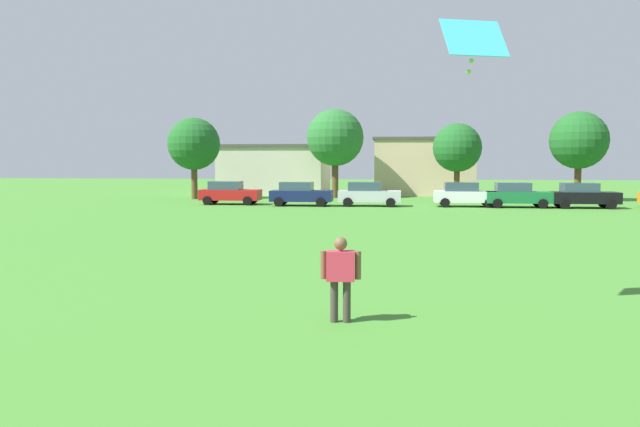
{
  "coord_description": "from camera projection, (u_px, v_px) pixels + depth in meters",
  "views": [
    {
      "loc": [
        3.5,
        0.54,
        3.16
      ],
      "look_at": [
        2.22,
        10.91,
        2.3
      ],
      "focal_mm": 36.29,
      "sensor_mm": 36.0,
      "label": 1
    }
  ],
  "objects": [
    {
      "name": "ground_plane",
      "position": [
        323.0,
        229.0,
        29.82
      ],
      "size": [
        160.0,
        160.0,
        0.0
      ],
      "primitive_type": "plane",
      "color": "#42842D"
    },
    {
      "name": "adult_bystander",
      "position": [
        341.0,
        272.0,
        12.59
      ],
      "size": [
        0.8,
        0.34,
        1.68
      ],
      "rotation": [
        0.0,
        0.0,
        3.2
      ],
      "color": "#3F3833",
      "rests_on": "ground"
    },
    {
      "name": "kite",
      "position": [
        474.0,
        40.0,
        13.34
      ],
      "size": [
        1.45,
        1.01,
        1.16
      ],
      "color": "#3FBFE5"
    },
    {
      "name": "parked_car_red_0",
      "position": [
        229.0,
        193.0,
        46.66
      ],
      "size": [
        4.3,
        2.02,
        1.68
      ],
      "color": "red",
      "rests_on": "ground"
    },
    {
      "name": "parked_car_navy_1",
      "position": [
        300.0,
        194.0,
        45.19
      ],
      "size": [
        4.3,
        2.02,
        1.68
      ],
      "color": "#141E4C",
      "rests_on": "ground"
    },
    {
      "name": "parked_car_silver_2",
      "position": [
        368.0,
        194.0,
        44.86
      ],
      "size": [
        4.3,
        2.02,
        1.68
      ],
      "color": "silver",
      "rests_on": "ground"
    },
    {
      "name": "parked_car_white_3",
      "position": [
        465.0,
        194.0,
        44.3
      ],
      "size": [
        4.3,
        2.02,
        1.68
      ],
      "color": "white",
      "rests_on": "ground"
    },
    {
      "name": "parked_car_green_4",
      "position": [
        517.0,
        195.0,
        43.6
      ],
      "size": [
        4.3,
        2.02,
        1.68
      ],
      "color": "#196B38",
      "rests_on": "ground"
    },
    {
      "name": "parked_car_black_5",
      "position": [
        583.0,
        195.0,
        43.01
      ],
      "size": [
        4.3,
        2.02,
        1.68
      ],
      "color": "black",
      "rests_on": "ground"
    },
    {
      "name": "tree_far_left",
      "position": [
        194.0,
        144.0,
        52.94
      ],
      "size": [
        4.28,
        4.28,
        6.68
      ],
      "color": "brown",
      "rests_on": "ground"
    },
    {
      "name": "tree_left",
      "position": [
        335.0,
        138.0,
        54.65
      ],
      "size": [
        4.83,
        4.83,
        7.52
      ],
      "color": "brown",
      "rests_on": "ground"
    },
    {
      "name": "tree_right",
      "position": [
        457.0,
        148.0,
        52.78
      ],
      "size": [
        3.99,
        3.99,
        6.21
      ],
      "color": "brown",
      "rests_on": "ground"
    },
    {
      "name": "tree_far_right",
      "position": [
        579.0,
        141.0,
        50.51
      ],
      "size": [
        4.49,
        4.49,
        7.0
      ],
      "color": "brown",
      "rests_on": "ground"
    },
    {
      "name": "house_left",
      "position": [
        424.0,
        166.0,
        59.99
      ],
      "size": [
        9.28,
        6.58,
        5.27
      ],
      "color": "beige",
      "rests_on": "ground"
    },
    {
      "name": "house_right",
      "position": [
        276.0,
        169.0,
        61.72
      ],
      "size": [
        10.04,
        8.1,
        4.63
      ],
      "color": "beige",
      "rests_on": "ground"
    }
  ]
}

